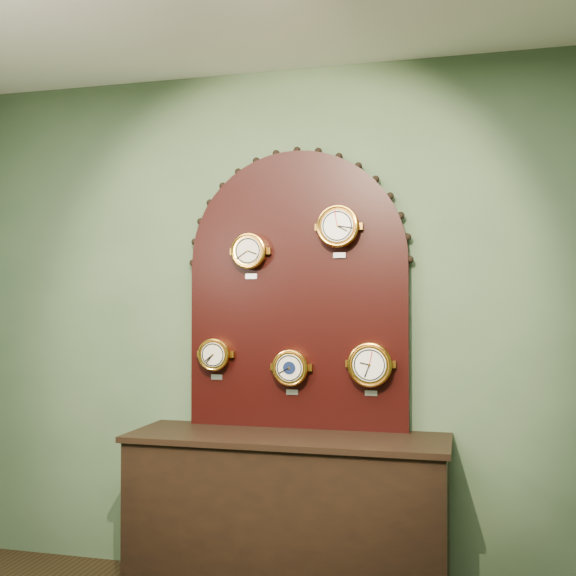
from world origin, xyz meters
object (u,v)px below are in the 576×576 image
(shop_counter, at_px, (287,520))
(tide_clock, at_px, (370,364))
(roman_clock, at_px, (250,251))
(display_board, at_px, (297,280))
(barometer, at_px, (291,367))
(arabic_clock, at_px, (338,227))
(hygrometer, at_px, (215,354))

(shop_counter, distance_m, tide_clock, 0.90)
(roman_clock, bearing_deg, display_board, 14.74)
(shop_counter, distance_m, display_board, 1.25)
(roman_clock, relative_size, barometer, 1.00)
(shop_counter, height_order, barometer, barometer)
(arabic_clock, distance_m, hygrometer, 0.97)
(roman_clock, relative_size, hygrometer, 1.07)
(display_board, xyz_separation_m, roman_clock, (-0.25, -0.07, 0.16))
(shop_counter, xyz_separation_m, hygrometer, (-0.45, 0.15, 0.82))
(shop_counter, relative_size, arabic_clock, 5.79)
(display_board, bearing_deg, arabic_clock, -15.55)
(arabic_clock, distance_m, tide_clock, 0.74)
(roman_clock, xyz_separation_m, hygrometer, (-0.20, 0.00, -0.56))
(barometer, bearing_deg, arabic_clock, -0.13)
(display_board, bearing_deg, tide_clock, -9.34)
(barometer, bearing_deg, display_board, 74.03)
(roman_clock, height_order, tide_clock, roman_clock)
(shop_counter, relative_size, barometer, 6.46)
(roman_clock, xyz_separation_m, tide_clock, (0.66, -0.00, -0.60))
(shop_counter, xyz_separation_m, arabic_clock, (0.24, 0.15, 1.51))
(display_board, relative_size, barometer, 6.17)
(barometer, distance_m, tide_clock, 0.43)
(barometer, xyz_separation_m, tide_clock, (0.42, -0.00, 0.03))
(shop_counter, bearing_deg, hygrometer, 160.98)
(display_board, height_order, hygrometer, display_board)
(display_board, distance_m, hygrometer, 0.61)
(barometer, bearing_deg, shop_counter, -83.01)
(roman_clock, height_order, arabic_clock, arabic_clock)
(roman_clock, bearing_deg, tide_clock, -0.08)
(display_board, height_order, tide_clock, display_board)
(display_board, bearing_deg, roman_clock, -165.26)
(arabic_clock, bearing_deg, roman_clock, 179.91)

